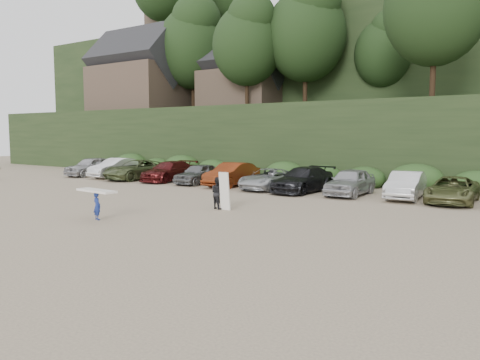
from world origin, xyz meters
The scene contains 5 objects.
ground centered at (0.00, 0.00, 0.00)m, with size 120.00×120.00×0.00m, color tan.
hillside_backdrop centered at (-0.26, 35.93, 11.22)m, with size 90.00×41.50×28.00m.
parked_cars centered at (-1.98, 9.89, 0.76)m, with size 36.63×6.02×1.64m.
child_surfer centered at (-1.17, -3.68, 0.87)m, with size 2.19×0.81×1.29m.
adult_surfer centered at (1.39, 1.49, 0.79)m, with size 1.24×0.79×1.83m.
Camera 1 is at (14.73, -16.55, 3.64)m, focal length 35.00 mm.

